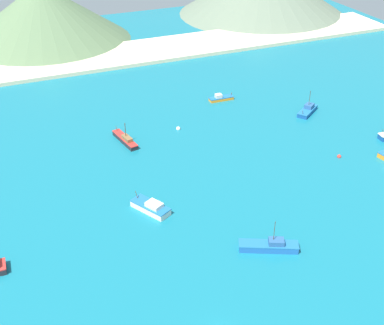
{
  "coord_description": "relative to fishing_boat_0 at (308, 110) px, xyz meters",
  "views": [
    {
      "loc": [
        -22.41,
        -42.96,
        59.15
      ],
      "look_at": [
        13.26,
        41.71,
        2.77
      ],
      "focal_mm": 47.69,
      "sensor_mm": 36.0,
      "label": 1
    }
  ],
  "objects": [
    {
      "name": "fishing_boat_10",
      "position": [
        -17.64,
        16.13,
        -0.16
      ],
      "size": [
        6.95,
        2.27,
        1.91
      ],
      "color": "orange",
      "rests_on": "ground"
    },
    {
      "name": "fishing_boat_9",
      "position": [
        -48.83,
        3.27,
        -0.04
      ],
      "size": [
        3.69,
        10.13,
        5.28
      ],
      "color": "#232328",
      "rests_on": "ground"
    },
    {
      "name": "buoy_0",
      "position": [
        -6.29,
        -22.06,
        -0.63
      ],
      "size": [
        0.95,
        0.95,
        0.95
      ],
      "color": "red",
      "rests_on": "ground"
    },
    {
      "name": "fishing_boat_1",
      "position": [
        -36.7,
        -43.09,
        0.01
      ],
      "size": [
        10.33,
        6.59,
        6.14
      ],
      "color": "#1E5BA8",
      "rests_on": "ground"
    },
    {
      "name": "fishing_boat_0",
      "position": [
        0.0,
        0.0,
        0.0
      ],
      "size": [
        8.08,
        6.79,
        6.16
      ],
      "color": "#14478C",
      "rests_on": "ground"
    },
    {
      "name": "beach_strip",
      "position": [
        -52.84,
        60.86,
        -0.2
      ],
      "size": [
        247.0,
        22.77,
        1.2
      ],
      "primitive_type": "cube",
      "color": "beige",
      "rests_on": "ground"
    },
    {
      "name": "fishing_boat_7",
      "position": [
        -51.96,
        -24.57,
        0.07
      ],
      "size": [
        6.54,
        8.57,
        2.87
      ],
      "color": "silver",
      "rests_on": "ground"
    },
    {
      "name": "ground",
      "position": [
        -52.84,
        -27.14,
        -1.05
      ],
      "size": [
        260.0,
        280.0,
        0.5
      ],
      "color": "#146B7F"
    },
    {
      "name": "hill_central",
      "position": [
        -53.71,
        87.01,
        9.45
      ],
      "size": [
        60.94,
        60.94,
        20.49
      ],
      "color": "#56704C",
      "rests_on": "ground"
    },
    {
      "name": "buoy_1",
      "position": [
        -34.84,
        4.61,
        -0.61
      ],
      "size": [
        1.06,
        1.06,
        1.06
      ],
      "color": "silver",
      "rests_on": "ground"
    }
  ]
}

